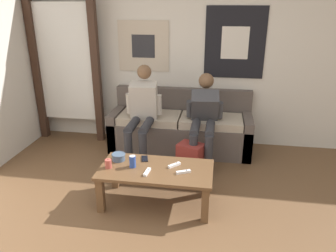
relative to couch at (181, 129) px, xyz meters
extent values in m
cube|color=silver|center=(0.09, 0.34, 0.99)|extent=(10.00, 0.05, 2.55)
cube|color=beige|center=(-0.57, 0.30, 1.08)|extent=(0.72, 0.01, 0.69)
cube|color=#2D2D33|center=(-0.57, 0.30, 1.08)|extent=(0.32, 0.01, 0.31)
cube|color=black|center=(0.67, 0.30, 1.15)|extent=(0.79, 0.01, 0.93)
cube|color=silver|center=(0.67, 0.30, 1.15)|extent=(0.36, 0.01, 0.42)
cube|color=#382319|center=(-2.11, 0.11, 0.74)|extent=(0.10, 0.10, 2.05)
cube|color=#382319|center=(-1.21, 0.11, 0.74)|extent=(0.10, 0.10, 2.05)
cube|color=silver|center=(-1.66, 0.13, 0.84)|extent=(0.82, 0.02, 1.64)
cube|color=#564C47|center=(0.00, 0.25, 0.11)|extent=(1.91, 0.13, 0.81)
cube|color=#564C47|center=(0.00, -0.09, -0.08)|extent=(1.91, 0.54, 0.41)
cube|color=#564C47|center=(-0.90, -0.09, -0.02)|extent=(0.12, 0.54, 0.53)
cube|color=#564C47|center=(0.90, -0.09, -0.02)|extent=(0.12, 0.54, 0.53)
cube|color=#B2A38E|center=(-0.42, -0.09, 0.17)|extent=(0.82, 0.50, 0.10)
cube|color=#B2A38E|center=(0.42, -0.09, 0.17)|extent=(0.82, 0.50, 0.10)
cube|color=brown|center=(-0.08, -1.37, 0.09)|extent=(1.13, 0.58, 0.03)
cube|color=brown|center=(-0.59, -1.14, -0.10)|extent=(0.07, 0.07, 0.37)
cube|color=brown|center=(0.43, -1.14, -0.10)|extent=(0.07, 0.07, 0.37)
cube|color=brown|center=(-0.59, -1.61, -0.10)|extent=(0.07, 0.07, 0.37)
cube|color=brown|center=(0.43, -1.61, -0.10)|extent=(0.07, 0.07, 0.37)
cylinder|color=#2D2D33|center=(-0.54, -0.52, 0.22)|extent=(0.11, 0.45, 0.11)
cylinder|color=#2D2D33|center=(-0.54, -0.75, -0.02)|extent=(0.10, 0.10, 0.49)
cube|color=#232328|center=(-0.54, -0.82, -0.26)|extent=(0.11, 0.25, 0.05)
cylinder|color=#2D2D33|center=(-0.36, -0.52, 0.22)|extent=(0.11, 0.45, 0.11)
cylinder|color=#2D2D33|center=(-0.36, -0.75, -0.02)|extent=(0.10, 0.10, 0.49)
cube|color=#232328|center=(-0.36, -0.82, -0.26)|extent=(0.11, 0.25, 0.05)
cube|color=beige|center=(-0.45, -0.26, 0.46)|extent=(0.37, 0.34, 0.51)
sphere|color=brown|center=(-0.45, -0.19, 0.82)|extent=(0.18, 0.18, 0.18)
cylinder|color=beige|center=(-0.65, -0.26, 0.42)|extent=(0.08, 0.10, 0.27)
cylinder|color=beige|center=(-0.26, -0.26, 0.42)|extent=(0.08, 0.10, 0.27)
cylinder|color=#2D2D33|center=(0.24, -0.51, 0.22)|extent=(0.11, 0.42, 0.11)
cylinder|color=#2D2D33|center=(0.24, -0.72, -0.02)|extent=(0.10, 0.10, 0.49)
cube|color=#232328|center=(0.24, -0.79, -0.26)|extent=(0.11, 0.25, 0.05)
cylinder|color=#2D2D33|center=(0.42, -0.51, 0.22)|extent=(0.11, 0.42, 0.11)
cylinder|color=#2D2D33|center=(0.42, -0.72, -0.02)|extent=(0.10, 0.10, 0.49)
cube|color=#232328|center=(0.42, -0.79, -0.26)|extent=(0.11, 0.25, 0.05)
cube|color=#3F3F44|center=(0.33, -0.20, 0.40)|extent=(0.37, 0.42, 0.47)
sphere|color=brown|center=(0.33, -0.04, 0.70)|extent=(0.20, 0.20, 0.20)
cylinder|color=#3F3F44|center=(0.13, -0.18, 0.36)|extent=(0.08, 0.13, 0.24)
cylinder|color=#3F3F44|center=(0.52, -0.18, 0.36)|extent=(0.08, 0.13, 0.24)
cube|color=maroon|center=(0.21, -0.72, -0.09)|extent=(0.35, 0.31, 0.39)
cube|color=maroon|center=(0.17, -0.81, -0.18)|extent=(0.22, 0.15, 0.18)
cylinder|color=#475B75|center=(-0.50, -1.26, 0.14)|extent=(0.14, 0.14, 0.07)
torus|color=#475B75|center=(-0.50, -1.26, 0.18)|extent=(0.14, 0.14, 0.02)
cylinder|color=#B24C42|center=(-0.55, -1.43, 0.15)|extent=(0.07, 0.07, 0.09)
cylinder|color=black|center=(-0.55, -1.43, 0.20)|extent=(0.00, 0.00, 0.01)
cylinder|color=#28479E|center=(-0.32, -1.38, 0.17)|extent=(0.07, 0.07, 0.12)
cylinder|color=silver|center=(-0.32, -1.38, 0.23)|extent=(0.06, 0.06, 0.00)
cube|color=white|center=(0.09, -1.30, 0.12)|extent=(0.12, 0.13, 0.02)
cylinder|color=#333842|center=(0.12, -1.27, 0.14)|extent=(0.01, 0.01, 0.00)
cube|color=white|center=(0.20, -1.42, 0.12)|extent=(0.14, 0.09, 0.02)
cylinder|color=#333842|center=(0.23, -1.41, 0.14)|extent=(0.01, 0.01, 0.00)
cube|color=white|center=(-0.15, -1.48, 0.12)|extent=(0.05, 0.15, 0.02)
cylinder|color=#333842|center=(-0.14, -1.45, 0.14)|extent=(0.01, 0.01, 0.00)
cube|color=black|center=(-0.24, -1.19, 0.11)|extent=(0.10, 0.15, 0.01)
cube|color=black|center=(-0.24, -1.19, 0.12)|extent=(0.09, 0.14, 0.00)
camera|label=1|loc=(0.50, -4.21, 1.68)|focal=35.00mm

